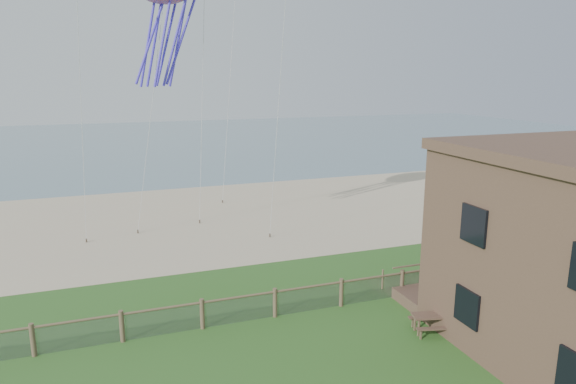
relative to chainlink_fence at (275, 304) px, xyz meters
The scene contains 6 objects.
sand_beach 16.01m from the chainlink_fence, 90.00° to the left, with size 72.00×20.00×0.02m, color #C1AE8B.
ocean 60.00m from the chainlink_fence, 90.00° to the left, with size 160.00×68.00×0.02m, color slate.
chainlink_fence is the anchor object (origin of this frame).
motel_deck 13.04m from the chainlink_fence, ahead, with size 15.00×2.00×0.50m, color brown.
picnic_table 6.25m from the chainlink_fence, 32.05° to the right, with size 1.55×1.17×0.66m, color brown, non-canonical shape.
octopus_kite 16.58m from the chainlink_fence, 103.41° to the left, with size 3.79×2.67×7.79m, color orange, non-canonical shape.
Camera 1 is at (-6.07, -12.52, 9.75)m, focal length 32.00 mm.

